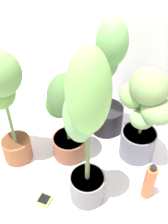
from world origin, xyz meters
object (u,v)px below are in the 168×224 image
object	(u,v)px
potted_plant_center	(66,114)
hygrometer_box	(44,200)
potted_plant_back_center	(107,77)
nutrient_bottle	(149,182)
potted_plant_back_right	(143,115)
potted_plant_front_left	(3,98)
potted_plant_front_right	(86,128)

from	to	relation	value
potted_plant_center	hygrometer_box	size ratio (longest dim) A/B	7.14
potted_plant_back_center	hygrometer_box	bearing A→B (deg)	-87.77
nutrient_bottle	potted_plant_back_right	bearing A→B (deg)	125.82
potted_plant_back_center	nutrient_bottle	world-z (taller)	potted_plant_back_center
nutrient_bottle	potted_plant_center	bearing A→B (deg)	178.95
potted_plant_center	hygrometer_box	world-z (taller)	potted_plant_center
potted_plant_back_center	nutrient_bottle	distance (m)	0.75
hygrometer_box	nutrient_bottle	bearing A→B (deg)	116.60
potted_plant_back_right	hygrometer_box	distance (m)	0.82
potted_plant_back_center	potted_plant_back_right	distance (m)	0.38
hygrometer_box	nutrient_bottle	xyz separation A→B (m)	(0.51, 0.39, 0.12)
potted_plant_front_left	potted_plant_back_center	bearing A→B (deg)	58.74
potted_plant_back_right	hygrometer_box	xyz separation A→B (m)	(-0.31, -0.66, -0.37)
potted_plant_back_right	nutrient_bottle	xyz separation A→B (m)	(0.19, -0.27, -0.25)
potted_plant_front_left	nutrient_bottle	xyz separation A→B (m)	(0.91, 0.22, -0.39)
potted_plant_back_right	potted_plant_back_center	bearing A→B (deg)	159.97
potted_plant_back_center	potted_plant_front_left	bearing A→B (deg)	-121.26
potted_plant_center	potted_plant_back_right	xyz separation A→B (m)	(0.42, 0.26, 0.01)
potted_plant_front_right	potted_plant_front_left	bearing A→B (deg)	-179.00
potted_plant_back_center	potted_plant_front_right	bearing A→B (deg)	-70.35
potted_plant_back_right	nutrient_bottle	bearing A→B (deg)	-54.18
potted_plant_back_right	potted_plant_center	bearing A→B (deg)	-148.48
potted_plant_center	potted_plant_front_right	bearing A→B (deg)	-36.65
nutrient_bottle	hygrometer_box	bearing A→B (deg)	-142.24
hygrometer_box	potted_plant_back_right	bearing A→B (deg)	143.65
potted_plant_back_center	nutrient_bottle	size ratio (longest dim) A/B	3.25
nutrient_bottle	potted_plant_back_center	bearing A→B (deg)	143.68
potted_plant_front_left	potted_plant_back_right	world-z (taller)	potted_plant_front_left
potted_plant_front_right	potted_plant_center	world-z (taller)	potted_plant_front_right
potted_plant_front_left	potted_plant_front_right	bearing A→B (deg)	1.00
hygrometer_box	nutrient_bottle	distance (m)	0.65
potted_plant_center	nutrient_bottle	xyz separation A→B (m)	(0.62, -0.01, -0.24)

